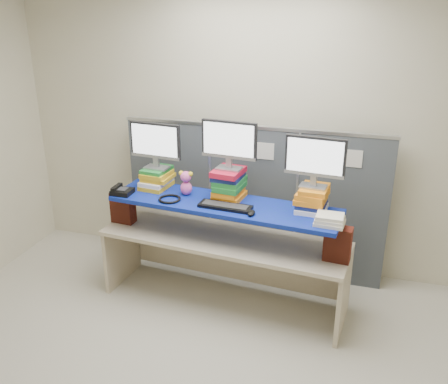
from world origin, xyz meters
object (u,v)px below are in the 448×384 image
(monitor_center, at_px, (229,142))
(desk_phone, at_px, (122,191))
(monitor_right, at_px, (315,159))
(monitor_left, at_px, (155,143))
(keyboard, at_px, (225,206))
(blue_board, at_px, (224,205))
(desk, at_px, (224,250))

(monitor_center, distance_m, desk_phone, 1.08)
(monitor_right, bearing_deg, monitor_left, -180.00)
(keyboard, bearing_deg, monitor_center, 101.85)
(blue_board, xyz_separation_m, keyboard, (0.04, -0.10, 0.03))
(monitor_left, xyz_separation_m, desk_phone, (-0.24, -0.25, -0.40))
(monitor_center, height_order, monitor_right, monitor_center)
(blue_board, bearing_deg, monitor_right, 9.15)
(desk_phone, bearing_deg, monitor_right, 3.66)
(desk, bearing_deg, monitor_right, 9.15)
(keyboard, bearing_deg, monitor_right, 15.98)
(desk_phone, bearing_deg, monitor_center, 10.54)
(keyboard, xyz_separation_m, desk_phone, (-0.98, 0.03, 0.01))
(blue_board, bearing_deg, desk, 98.55)
(monitor_center, bearing_deg, monitor_left, 180.00)
(keyboard, distance_m, desk_phone, 0.98)
(monitor_left, xyz_separation_m, keyboard, (0.74, -0.28, -0.41))
(blue_board, distance_m, keyboard, 0.11)
(desk, height_order, keyboard, keyboard)
(monitor_center, xyz_separation_m, monitor_right, (0.73, -0.06, -0.06))
(monitor_left, xyz_separation_m, monitor_right, (1.44, -0.13, 0.02))
(desk, distance_m, desk_phone, 1.06)
(desk, xyz_separation_m, desk_phone, (-0.94, -0.07, 0.49))
(desk, distance_m, monitor_right, 1.18)
(monitor_left, height_order, monitor_center, monitor_center)
(keyboard, bearing_deg, desk_phone, -178.11)
(blue_board, distance_m, monitor_center, 0.54)
(monitor_left, distance_m, monitor_right, 1.45)
(desk, height_order, monitor_left, monitor_left)
(monitor_left, height_order, monitor_right, monitor_right)
(blue_board, height_order, monitor_center, monitor_center)
(desk, distance_m, monitor_center, 0.98)
(monitor_center, distance_m, monitor_right, 0.74)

